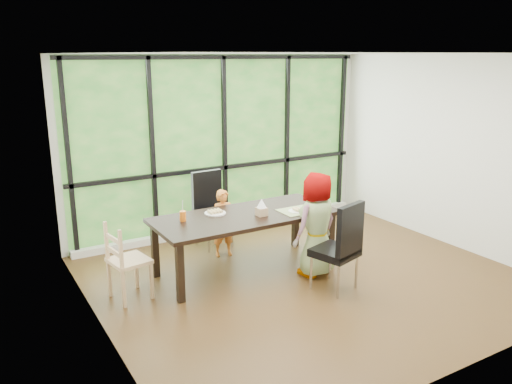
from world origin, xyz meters
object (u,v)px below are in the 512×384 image
(chair_interior_leather, at_px, (335,246))
(child_older, at_px, (316,225))
(chair_end_beech, at_px, (129,261))
(plate_far, at_px, (215,213))
(tissue_box, at_px, (262,212))
(chair_window_leather, at_px, (214,210))
(white_mug, at_px, (311,199))
(orange_cup, at_px, (183,216))
(plate_near, at_px, (297,211))
(green_cup, at_px, (318,205))
(child_toddler, at_px, (224,223))
(dining_table, at_px, (245,242))

(chair_interior_leather, bearing_deg, child_older, -113.55)
(chair_end_beech, height_order, plate_far, chair_end_beech)
(tissue_box, bearing_deg, plate_far, 142.48)
(chair_window_leather, height_order, white_mug, chair_window_leather)
(chair_window_leather, distance_m, orange_cup, 1.19)
(chair_end_beech, xyz_separation_m, orange_cup, (0.73, 0.16, 0.36))
(chair_window_leather, distance_m, white_mug, 1.40)
(plate_near, distance_m, orange_cup, 1.46)
(child_older, distance_m, tissue_box, 0.69)
(green_cup, height_order, white_mug, green_cup)
(chair_window_leather, height_order, tissue_box, chair_window_leather)
(chair_end_beech, bearing_deg, tissue_box, -104.18)
(chair_window_leather, bearing_deg, white_mug, -45.80)
(child_toddler, bearing_deg, chair_window_leather, 95.61)
(chair_interior_leather, distance_m, child_older, 0.47)
(chair_interior_leather, relative_size, tissue_box, 8.96)
(chair_end_beech, distance_m, green_cup, 2.47)
(plate_near, bearing_deg, chair_interior_leather, -90.22)
(white_mug, bearing_deg, plate_far, 172.61)
(tissue_box, bearing_deg, chair_interior_leather, -61.26)
(child_toddler, distance_m, child_older, 1.36)
(chair_window_leather, xyz_separation_m, white_mug, (1.01, -0.94, 0.25))
(plate_far, height_order, green_cup, green_cup)
(chair_window_leather, distance_m, child_toddler, 0.39)
(orange_cup, bearing_deg, green_cup, -14.18)
(chair_interior_leather, xyz_separation_m, green_cup, (0.30, 0.73, 0.27))
(plate_near, height_order, white_mug, white_mug)
(dining_table, xyz_separation_m, chair_window_leather, (0.04, 0.98, 0.17))
(chair_interior_leather, relative_size, child_older, 0.82)
(chair_window_leather, bearing_deg, plate_near, -66.67)
(chair_end_beech, bearing_deg, orange_cup, -87.15)
(plate_near, relative_size, tissue_box, 1.88)
(chair_interior_leather, distance_m, green_cup, 0.83)
(child_toddler, distance_m, white_mug, 1.23)
(chair_end_beech, relative_size, child_toddler, 0.97)
(green_cup, height_order, tissue_box, green_cup)
(child_older, bearing_deg, orange_cup, -36.54)
(chair_end_beech, bearing_deg, chair_window_leather, -66.77)
(dining_table, distance_m, chair_interior_leather, 1.20)
(child_older, distance_m, plate_near, 0.34)
(child_older, xyz_separation_m, plate_near, (-0.05, 0.32, 0.10))
(child_toddler, height_order, orange_cup, child_toddler)
(plate_far, bearing_deg, orange_cup, -172.59)
(child_older, bearing_deg, tissue_box, -48.49)
(plate_far, bearing_deg, chair_window_leather, 65.53)
(child_older, bearing_deg, chair_end_beech, -24.69)
(dining_table, relative_size, tissue_box, 19.20)
(chair_window_leather, bearing_deg, plate_far, -117.08)
(plate_near, relative_size, orange_cup, 1.84)
(dining_table, bearing_deg, white_mug, 1.98)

